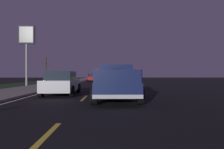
% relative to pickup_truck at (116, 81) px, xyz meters
% --- Properties ---
extents(ground, '(144.00, 144.00, 0.00)m').
position_rel_pickup_truck_xyz_m(ground, '(17.69, 1.75, -0.98)').
color(ground, black).
extents(sidewalk_shoulder, '(108.00, 4.00, 0.12)m').
position_rel_pickup_truck_xyz_m(sidewalk_shoulder, '(17.69, 7.45, -0.92)').
color(sidewalk_shoulder, gray).
rests_on(sidewalk_shoulder, ground).
extents(grass_verge, '(108.00, 6.00, 0.01)m').
position_rel_pickup_truck_xyz_m(grass_verge, '(17.69, 12.45, -0.98)').
color(grass_verge, '#1E3819').
rests_on(grass_verge, ground).
extents(lane_markings, '(108.00, 3.54, 0.01)m').
position_rel_pickup_truck_xyz_m(lane_markings, '(19.83, 4.26, -0.98)').
color(lane_markings, yellow).
rests_on(lane_markings, ground).
extents(pickup_truck, '(5.45, 2.33, 1.87)m').
position_rel_pickup_truck_xyz_m(pickup_truck, '(0.00, 0.00, 0.00)').
color(pickup_truck, '#141E4C').
rests_on(pickup_truck, ground).
extents(sedan_red, '(4.42, 2.05, 1.54)m').
position_rel_pickup_truck_xyz_m(sedan_red, '(29.37, 3.44, -0.20)').
color(sedan_red, maroon).
rests_on(sedan_red, ground).
extents(sedan_tan, '(4.42, 2.05, 1.54)m').
position_rel_pickup_truck_xyz_m(sedan_tan, '(25.66, -0.18, -0.20)').
color(sedan_tan, '#9E845B').
rests_on(sedan_tan, ground).
extents(sedan_white, '(4.43, 2.08, 1.54)m').
position_rel_pickup_truck_xyz_m(sedan_white, '(2.56, 3.46, -0.20)').
color(sedan_white, silver).
rests_on(sedan_white, ground).
extents(sedan_green, '(4.45, 2.10, 1.54)m').
position_rel_pickup_truck_xyz_m(sedan_green, '(14.31, -0.03, -0.20)').
color(sedan_green, '#14592D').
rests_on(sedan_green, ground).
extents(gas_price_sign, '(0.27, 1.90, 7.14)m').
position_rel_pickup_truck_xyz_m(gas_price_sign, '(12.55, 9.94, 4.39)').
color(gas_price_sign, '#99999E').
rests_on(gas_price_sign, ground).
extents(bare_tree_far, '(0.85, 2.23, 5.38)m').
position_rel_pickup_truck_xyz_m(bare_tree_far, '(29.46, 13.07, 1.65)').
color(bare_tree_far, '#423323').
rests_on(bare_tree_far, ground).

